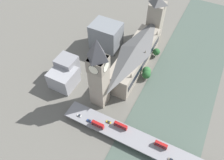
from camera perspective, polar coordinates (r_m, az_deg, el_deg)
name	(u,v)px	position (r m, az deg, el deg)	size (l,w,h in m)	color
ground_plane	(143,76)	(231.03, 8.18, 1.07)	(600.00, 600.00, 0.00)	#605E56
river_water	(180,89)	(227.39, 17.39, -2.37)	(66.93, 360.00, 0.30)	#47564C
parliament_hall	(135,57)	(229.19, 5.98, 6.00)	(23.26, 90.30, 28.55)	gray
clock_tower	(99,73)	(178.68, -3.52, 1.94)	(14.81, 14.81, 74.31)	gray
victoria_tower	(156,18)	(265.00, 11.30, 15.48)	(16.49, 16.49, 56.73)	gray
road_bridge	(157,149)	(184.60, 11.56, -17.24)	(165.87, 16.55, 5.40)	slate
double_decker_bus_lead	(98,124)	(186.83, -3.72, -11.51)	(11.25, 2.66, 4.93)	red
double_decker_bus_mid	(161,145)	(182.75, 12.68, -16.17)	(10.33, 2.54, 4.80)	red
double_decker_bus_rear	(121,125)	(186.24, 2.26, -11.78)	(11.86, 2.51, 4.77)	red
car_northbound_lead	(79,115)	(195.30, -8.55, -9.15)	(3.87, 1.84, 1.31)	silver
car_northbound_mid	(171,160)	(181.97, 15.19, -19.45)	(4.46, 1.80, 1.32)	slate
car_southbound_lead	(109,122)	(189.97, -0.90, -10.91)	(4.44, 1.76, 1.28)	gold
car_southbound_mid	(89,121)	(191.50, -5.98, -10.54)	(4.40, 1.87, 1.41)	navy
city_block_west	(68,67)	(225.36, -11.52, 3.32)	(18.78, 17.77, 23.79)	gray
city_block_center	(106,36)	(253.44, -1.55, 11.49)	(32.30, 25.91, 29.83)	slate
city_block_east	(64,78)	(219.78, -12.53, 0.55)	(23.61, 23.74, 18.64)	#939399
tree_embankment_near	(146,74)	(224.61, 8.96, 1.47)	(9.02, 9.02, 10.68)	brown
tree_embankment_mid	(156,52)	(250.46, 11.53, 7.21)	(7.90, 7.90, 10.23)	brown
tree_embankment_far	(147,71)	(226.34, 9.02, 2.34)	(9.07, 9.07, 11.77)	brown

